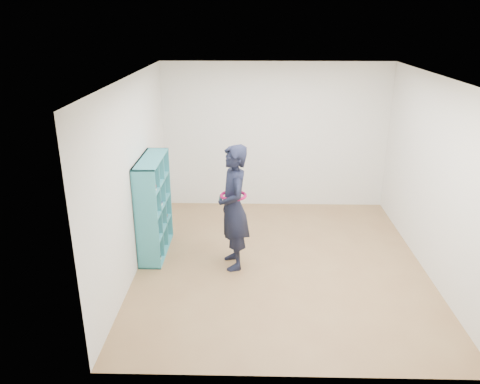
{
  "coord_description": "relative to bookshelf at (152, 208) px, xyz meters",
  "views": [
    {
      "loc": [
        -0.43,
        -5.91,
        3.32
      ],
      "look_at": [
        -0.58,
        0.3,
        0.97
      ],
      "focal_mm": 35.0,
      "sensor_mm": 36.0,
      "label": 1
    }
  ],
  "objects": [
    {
      "name": "ceiling",
      "position": [
        1.86,
        -0.32,
        1.89
      ],
      "size": [
        4.5,
        4.5,
        0.0
      ],
      "primitive_type": "plane",
      "color": "white",
      "rests_on": "wall_back"
    },
    {
      "name": "wall_back",
      "position": [
        1.86,
        1.93,
        0.59
      ],
      "size": [
        4.0,
        0.02,
        2.6
      ],
      "primitive_type": "cube",
      "color": "silver",
      "rests_on": "floor"
    },
    {
      "name": "person",
      "position": [
        1.2,
        -0.38,
        0.17
      ],
      "size": [
        0.56,
        0.72,
        1.75
      ],
      "rotation": [
        0.0,
        0.0,
        -1.34
      ],
      "color": "black",
      "rests_on": "floor"
    },
    {
      "name": "smartphone",
      "position": [
        1.02,
        -0.33,
        0.29
      ],
      "size": [
        0.06,
        0.1,
        0.15
      ],
      "rotation": [
        0.36,
        0.0,
        0.51
      ],
      "color": "silver",
      "rests_on": "person"
    },
    {
      "name": "wall_left",
      "position": [
        -0.14,
        -0.32,
        0.59
      ],
      "size": [
        0.02,
        4.5,
        2.6
      ],
      "primitive_type": "cube",
      "color": "silver",
      "rests_on": "floor"
    },
    {
      "name": "wall_front",
      "position": [
        1.86,
        -2.57,
        0.59
      ],
      "size": [
        4.0,
        0.02,
        2.6
      ],
      "primitive_type": "cube",
      "color": "silver",
      "rests_on": "floor"
    },
    {
      "name": "floor",
      "position": [
        1.86,
        -0.32,
        -0.71
      ],
      "size": [
        4.5,
        4.5,
        0.0
      ],
      "primitive_type": "plane",
      "color": "olive",
      "rests_on": "ground"
    },
    {
      "name": "bookshelf",
      "position": [
        0.0,
        0.0,
        0.0
      ],
      "size": [
        0.32,
        1.09,
        1.46
      ],
      "color": "teal",
      "rests_on": "floor"
    },
    {
      "name": "wall_right",
      "position": [
        3.86,
        -0.32,
        0.59
      ],
      "size": [
        0.02,
        4.5,
        2.6
      ],
      "primitive_type": "cube",
      "color": "silver",
      "rests_on": "floor"
    }
  ]
}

